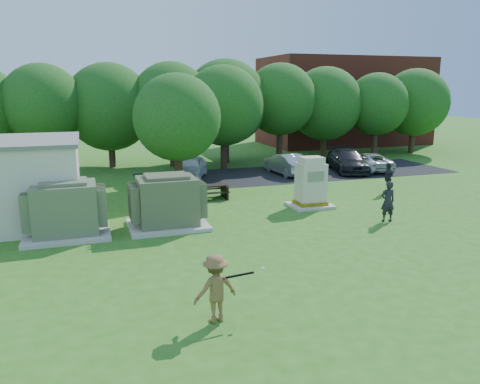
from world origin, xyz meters
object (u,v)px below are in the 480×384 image
object	(u,v)px
person_walking_right	(388,178)
car_silver_b	(368,162)
picnic_table	(211,190)
transformer_left	(66,210)
car_white	(191,167)
transformer_right	(167,203)
car_silver_a	(286,164)
car_dark	(347,161)
person_by_generator	(388,201)
generator_cabinet	(311,185)
batter	(215,288)

from	to	relation	value
person_walking_right	car_silver_b	xyz separation A→B (m)	(2.86, 6.14, -0.21)
picnic_table	transformer_left	bearing A→B (deg)	-148.29
car_white	car_silver_b	world-z (taller)	car_white
transformer_right	car_silver_a	distance (m)	12.66
car_white	car_silver_a	bearing A→B (deg)	17.98
car_white	car_silver_b	xyz separation A→B (m)	(11.57, -0.98, -0.09)
picnic_table	car_white	size ratio (longest dim) A/B	0.41
person_walking_right	car_dark	xyz separation A→B (m)	(1.43, 6.34, -0.10)
transformer_right	picnic_table	size ratio (longest dim) A/B	1.87
person_by_generator	car_silver_a	xyz separation A→B (m)	(0.40, 10.99, -0.18)
car_silver_a	picnic_table	bearing A→B (deg)	34.43
generator_cabinet	picnic_table	size ratio (longest dim) A/B	1.43
car_silver_b	generator_cabinet	bearing A→B (deg)	50.01
batter	car_silver_b	xyz separation A→B (m)	(14.79, 16.35, -0.24)
person_walking_right	car_silver_a	size ratio (longest dim) A/B	0.40
batter	car_silver_a	world-z (taller)	batter
transformer_right	car_dark	size ratio (longest dim) A/B	0.63
transformer_left	car_silver_a	xyz separation A→B (m)	(12.66, 8.94, -0.32)
generator_cabinet	picnic_table	world-z (taller)	generator_cabinet
person_by_generator	car_dark	bearing A→B (deg)	-107.26
transformer_left	batter	xyz separation A→B (m)	(3.47, -7.87, -0.15)
person_by_generator	car_silver_a	world-z (taller)	person_by_generator
transformer_left	person_by_generator	bearing A→B (deg)	-9.46
generator_cabinet	car_dark	bearing A→B (deg)	49.71
transformer_left	batter	bearing A→B (deg)	-66.19
transformer_right	batter	distance (m)	7.87
transformer_right	generator_cabinet	size ratio (longest dim) A/B	1.31
transformer_left	picnic_table	size ratio (longest dim) A/B	1.87
transformer_left	person_walking_right	world-z (taller)	transformer_left
transformer_right	car_silver_b	bearing A→B (deg)	30.22
car_white	car_silver_b	size ratio (longest dim) A/B	0.94
person_by_generator	car_silver_b	world-z (taller)	person_by_generator
picnic_table	person_walking_right	bearing A→B (deg)	-10.63
car_white	picnic_table	bearing A→B (deg)	-69.14
batter	car_white	size ratio (longest dim) A/B	0.42
picnic_table	car_silver_b	distance (m)	12.59
transformer_left	person_walking_right	distance (m)	15.57
transformer_right	batter	world-z (taller)	transformer_right
transformer_left	car_silver_b	size ratio (longest dim) A/B	0.72
person_walking_right	car_white	world-z (taller)	person_walking_right
picnic_table	car_dark	size ratio (longest dim) A/B	0.34
transformer_right	picnic_table	xyz separation A→B (m)	(2.79, 4.01, -0.54)
transformer_right	car_silver_a	xyz separation A→B (m)	(8.96, 8.94, -0.32)
transformer_left	car_white	size ratio (longest dim) A/B	0.77
picnic_table	car_silver_b	xyz separation A→B (m)	(11.77, 4.47, 0.15)
picnic_table	car_silver_a	distance (m)	7.90
generator_cabinet	car_white	xyz separation A→B (m)	(-3.70, 8.38, -0.34)
person_by_generator	car_white	world-z (taller)	person_by_generator
car_white	car_dark	bearing A→B (deg)	18.54
transformer_left	person_by_generator	world-z (taller)	transformer_left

